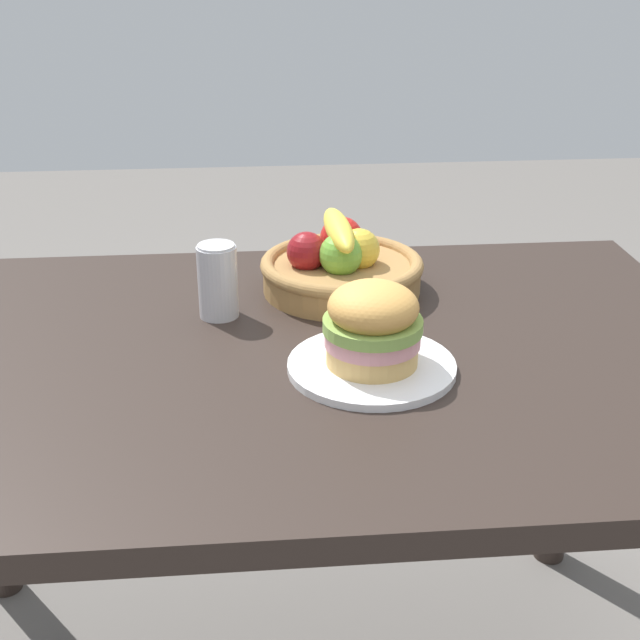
{
  "coord_description": "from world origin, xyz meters",
  "views": [
    {
      "loc": [
        -0.05,
        -1.19,
        1.35
      ],
      "look_at": [
        0.05,
        -0.02,
        0.81
      ],
      "focal_mm": 48.63,
      "sensor_mm": 36.0,
      "label": 1
    }
  ],
  "objects": [
    {
      "name": "dining_table",
      "position": [
        0.0,
        0.0,
        0.65
      ],
      "size": [
        1.4,
        0.9,
        0.75
      ],
      "color": "#2D231E",
      "rests_on": "ground_plane"
    },
    {
      "name": "plate",
      "position": [
        0.12,
        -0.07,
        0.76
      ],
      "size": [
        0.25,
        0.25,
        0.01
      ],
      "primitive_type": "cylinder",
      "color": "white",
      "rests_on": "dining_table"
    },
    {
      "name": "sandwich",
      "position": [
        0.12,
        -0.07,
        0.82
      ],
      "size": [
        0.15,
        0.15,
        0.12
      ],
      "color": "#DBAD60",
      "rests_on": "plate"
    },
    {
      "name": "soda_can",
      "position": [
        -0.11,
        0.14,
        0.81
      ],
      "size": [
        0.07,
        0.07,
        0.13
      ],
      "color": "silver",
      "rests_on": "dining_table"
    },
    {
      "name": "fruit_basket",
      "position": [
        0.11,
        0.24,
        0.8
      ],
      "size": [
        0.29,
        0.29,
        0.14
      ],
      "color": "#9E7542",
      "rests_on": "dining_table"
    }
  ]
}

